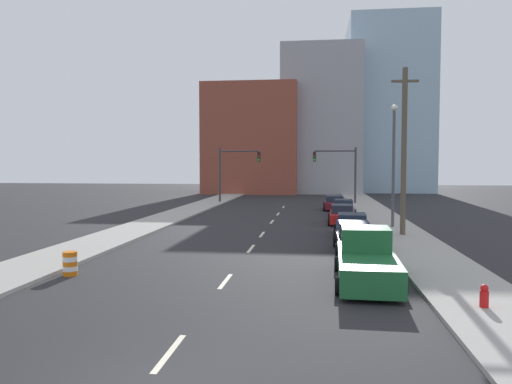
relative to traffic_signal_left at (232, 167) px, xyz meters
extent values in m
cube|color=#9E9B93|center=(-2.39, 3.01, -4.02)|extent=(3.39, 99.27, 0.15)
cube|color=#9E9B93|center=(14.80, 3.01, -4.02)|extent=(3.39, 99.27, 0.15)
cube|color=beige|center=(6.21, -44.62, -4.09)|extent=(0.16, 2.40, 0.01)
cube|color=beige|center=(6.21, -37.44, -4.09)|extent=(0.16, 2.40, 0.01)
cube|color=beige|center=(6.21, -30.08, -4.09)|extent=(0.16, 2.40, 0.01)
cube|color=beige|center=(6.21, -24.80, -4.09)|extent=(0.16, 2.40, 0.01)
cube|color=beige|center=(6.21, -17.81, -4.09)|extent=(0.16, 2.40, 0.01)
cube|color=beige|center=(6.21, -11.81, -4.09)|extent=(0.16, 2.40, 0.01)
cube|color=beige|center=(6.21, -4.51, -4.09)|extent=(0.16, 2.40, 0.01)
cube|color=brown|center=(-0.30, 23.09, 4.08)|extent=(14.00, 16.00, 16.36)
cube|color=#99999E|center=(10.19, 27.09, 6.98)|extent=(12.00, 20.00, 22.15)
cube|color=#99B7CC|center=(21.03, 31.09, 9.59)|extent=(13.00, 20.00, 27.38)
cylinder|color=#38383D|center=(-1.36, 0.00, -0.96)|extent=(0.24, 0.24, 6.27)
cylinder|color=#38383D|center=(0.88, 0.00, 1.78)|extent=(4.48, 0.16, 0.16)
cube|color=black|center=(3.12, 0.00, 1.15)|extent=(0.34, 0.32, 1.10)
cylinder|color=#4C0C0C|center=(3.12, -0.17, 1.49)|extent=(0.22, 0.04, 0.22)
cylinder|color=#593F0C|center=(3.12, -0.17, 1.15)|extent=(0.22, 0.04, 0.22)
cylinder|color=#26E53F|center=(3.12, -0.17, 0.81)|extent=(0.22, 0.04, 0.22)
cylinder|color=#38383D|center=(13.81, 0.00, -0.96)|extent=(0.24, 0.24, 6.27)
cylinder|color=#38383D|center=(11.57, 0.00, 1.78)|extent=(4.48, 0.16, 0.16)
cube|color=black|center=(9.33, 0.00, 1.15)|extent=(0.34, 0.32, 1.10)
cylinder|color=#4C0C0C|center=(9.33, -0.17, 1.49)|extent=(0.22, 0.04, 0.22)
cylinder|color=#593F0C|center=(9.33, -0.17, 1.15)|extent=(0.22, 0.04, 0.22)
cylinder|color=#26E53F|center=(9.33, -0.17, 0.81)|extent=(0.22, 0.04, 0.22)
cylinder|color=brown|center=(14.79, -24.81, 0.98)|extent=(0.32, 0.32, 10.17)
cube|color=brown|center=(14.79, -24.81, 5.27)|extent=(1.60, 0.14, 0.14)
cylinder|color=orange|center=(-0.08, -37.21, -4.00)|extent=(0.56, 0.56, 0.19)
cylinder|color=white|center=(-0.08, -37.21, -3.81)|extent=(0.56, 0.56, 0.19)
cylinder|color=orange|center=(-0.08, -37.21, -3.62)|extent=(0.56, 0.56, 0.19)
cylinder|color=white|center=(-0.08, -37.21, -3.43)|extent=(0.56, 0.56, 0.19)
cylinder|color=orange|center=(-0.08, -37.21, -3.24)|extent=(0.56, 0.56, 0.19)
cylinder|color=#4C4C51|center=(14.76, -20.97, -0.11)|extent=(0.20, 0.20, 7.98)
sphere|color=white|center=(14.76, -20.97, 4.10)|extent=(0.44, 0.44, 0.44)
cylinder|color=red|center=(14.58, -40.36, -3.77)|extent=(0.26, 0.26, 0.65)
sphere|color=red|center=(14.58, -40.36, -3.38)|extent=(0.23, 0.23, 0.23)
cube|color=#1E6033|center=(11.47, -37.05, -3.47)|extent=(2.26, 6.15, 0.91)
cube|color=#1E6033|center=(11.50, -36.14, -2.57)|extent=(1.88, 1.88, 0.88)
cylinder|color=black|center=(10.46, -35.13, -3.79)|extent=(0.24, 0.62, 0.61)
cylinder|color=black|center=(12.60, -35.19, -3.79)|extent=(0.24, 0.62, 0.61)
cylinder|color=black|center=(10.34, -38.90, -3.79)|extent=(0.24, 0.62, 0.61)
cylinder|color=black|center=(12.48, -38.97, -3.79)|extent=(0.24, 0.62, 0.61)
cube|color=black|center=(11.48, -30.46, -3.57)|extent=(1.71, 4.58, 0.70)
cube|color=#1E2838|center=(11.48, -30.46, -2.91)|extent=(1.50, 2.06, 0.63)
cylinder|color=black|center=(10.60, -29.05, -3.78)|extent=(0.22, 0.64, 0.64)
cylinder|color=black|center=(12.37, -29.04, -3.78)|extent=(0.22, 0.64, 0.64)
cylinder|color=black|center=(10.60, -31.88, -3.78)|extent=(0.22, 0.64, 0.64)
cylinder|color=black|center=(12.37, -31.88, -3.78)|extent=(0.22, 0.64, 0.64)
cube|color=#141E47|center=(11.73, -25.16, -3.60)|extent=(2.07, 4.77, 0.65)
cube|color=#1E2838|center=(11.73, -25.16, -2.98)|extent=(1.74, 2.18, 0.59)
cylinder|color=black|center=(10.83, -23.67, -3.79)|extent=(0.25, 0.62, 0.61)
cylinder|color=black|center=(12.76, -23.75, -3.79)|extent=(0.25, 0.62, 0.61)
cylinder|color=black|center=(10.70, -26.57, -3.79)|extent=(0.25, 0.62, 0.61)
cylinder|color=black|center=(12.63, -26.66, -3.79)|extent=(0.25, 0.62, 0.61)
cube|color=red|center=(11.46, -18.31, -3.61)|extent=(1.90, 4.86, 0.65)
cube|color=#1E2838|center=(11.46, -18.31, -2.99)|extent=(1.60, 2.21, 0.59)
cylinder|color=black|center=(10.61, -16.79, -3.79)|extent=(0.24, 0.62, 0.61)
cylinder|color=black|center=(12.42, -16.85, -3.79)|extent=(0.24, 0.62, 0.61)
cylinder|color=black|center=(10.51, -19.76, -3.79)|extent=(0.24, 0.62, 0.61)
cylinder|color=black|center=(12.32, -19.83, -3.79)|extent=(0.24, 0.62, 0.61)
cube|color=slate|center=(11.89, -12.44, -3.60)|extent=(1.75, 4.56, 0.62)
cube|color=#1E2838|center=(11.89, -12.44, -3.00)|extent=(1.52, 2.06, 0.58)
cylinder|color=black|center=(11.02, -11.03, -3.77)|extent=(0.23, 0.67, 0.67)
cylinder|color=black|center=(12.79, -11.05, -3.77)|extent=(0.23, 0.67, 0.67)
cylinder|color=black|center=(10.99, -13.84, -3.77)|extent=(0.23, 0.67, 0.67)
cylinder|color=black|center=(12.75, -13.86, -3.77)|extent=(0.23, 0.67, 0.67)
cube|color=maroon|center=(11.30, -7.19, -3.61)|extent=(1.90, 4.39, 0.62)
cube|color=#1E2838|center=(11.30, -7.19, -3.01)|extent=(1.65, 1.98, 0.58)
cylinder|color=black|center=(10.36, -5.82, -3.78)|extent=(0.23, 0.65, 0.65)
cylinder|color=black|center=(12.27, -5.85, -3.78)|extent=(0.23, 0.65, 0.65)
cylinder|color=black|center=(10.33, -8.53, -3.78)|extent=(0.23, 0.65, 0.65)
cylinder|color=black|center=(12.24, -8.55, -3.78)|extent=(0.23, 0.65, 0.65)
camera|label=1|loc=(9.60, -55.72, 0.31)|focal=35.00mm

